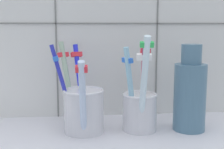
{
  "coord_description": "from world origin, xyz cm",
  "views": [
    {
      "loc": [
        -5.27,
        -53.93,
        21.29
      ],
      "look_at": [
        0.0,
        0.74,
        12.62
      ],
      "focal_mm": 49.24,
      "sensor_mm": 36.0,
      "label": 1
    }
  ],
  "objects": [
    {
      "name": "tile_wall_back",
      "position": [
        0.0,
        12.0,
        22.5
      ],
      "size": [
        64.0,
        2.2,
        45.0
      ],
      "color": "silver",
      "rests_on": "ground"
    },
    {
      "name": "toothbrush_cup_left",
      "position": [
        -5.38,
        0.81,
        6.64
      ],
      "size": [
        9.64,
        15.48,
        16.38
      ],
      "color": "silver",
      "rests_on": "counter_slab"
    },
    {
      "name": "counter_slab",
      "position": [
        0.0,
        0.0,
        1.0
      ],
      "size": [
        64.0,
        22.0,
        2.0
      ],
      "primitive_type": "cube",
      "color": "silver",
      "rests_on": "ground"
    },
    {
      "name": "toothbrush_cup_right",
      "position": [
        5.1,
        0.34,
        6.65
      ],
      "size": [
        6.73,
        10.89,
        17.93
      ],
      "color": "silver",
      "rests_on": "counter_slab"
    },
    {
      "name": "ceramic_vase",
      "position": [
        14.43,
        0.09,
        9.04
      ],
      "size": [
        5.91,
        5.91,
        16.05
      ],
      "color": "slate",
      "rests_on": "counter_slab"
    }
  ]
}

